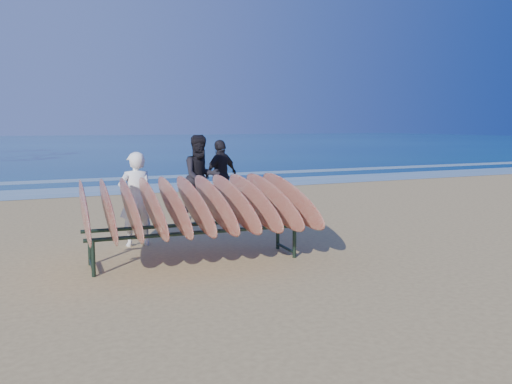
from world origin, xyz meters
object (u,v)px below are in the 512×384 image
surfboard_rack (194,205)px  person_dark_b (221,175)px  person_white (136,199)px  person_dark_a (201,177)px

surfboard_rack → person_dark_b: bearing=68.3°
person_white → person_dark_a: person_dark_a is taller
surfboard_rack → person_white: bearing=115.1°
person_dark_a → person_dark_b: person_dark_a is taller
person_white → person_dark_a: bearing=-133.2°
surfboard_rack → person_white: person_white is taller
person_dark_b → person_dark_a: bearing=24.7°
surfboard_rack → person_dark_a: size_ratio=1.83×
surfboard_rack → person_dark_a: person_dark_a is taller
person_white → person_dark_b: size_ratio=0.95×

